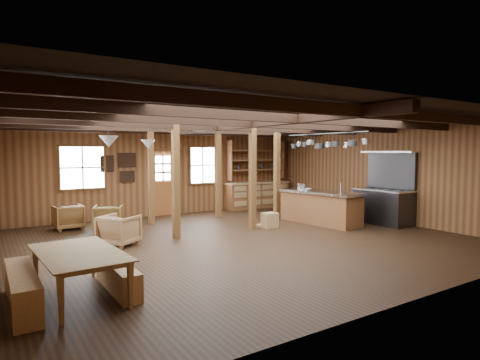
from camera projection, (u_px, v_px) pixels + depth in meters
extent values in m
cube|color=black|center=(241.00, 240.00, 9.36)|extent=(10.00, 9.00, 0.02)
cube|color=black|center=(241.00, 119.00, 9.17)|extent=(10.00, 9.00, 0.02)
cube|color=#503216|center=(382.00, 174.00, 11.97)|extent=(0.02, 9.00, 2.80)
cube|color=#503216|center=(166.00, 172.00, 13.05)|extent=(10.00, 0.02, 2.80)
cube|color=#503216|center=(420.00, 200.00, 5.48)|extent=(10.00, 0.02, 2.80)
cube|color=black|center=(363.00, 112.00, 6.24)|extent=(9.80, 0.12, 0.18)
cube|color=black|center=(299.00, 118.00, 7.50)|extent=(9.80, 0.12, 0.18)
cube|color=black|center=(254.00, 123.00, 8.76)|extent=(9.80, 0.12, 0.18)
cube|color=black|center=(220.00, 127.00, 10.01)|extent=(9.80, 0.12, 0.18)
cube|color=black|center=(193.00, 130.00, 11.27)|extent=(9.80, 0.12, 0.18)
cube|color=black|center=(175.00, 132.00, 12.36)|extent=(9.80, 0.12, 0.18)
cube|color=black|center=(241.00, 125.00, 9.18)|extent=(0.18, 8.82, 0.18)
cube|color=#432A13|center=(176.00, 180.00, 9.46)|extent=(0.15, 0.15, 2.80)
cube|color=#432A13|center=(151.00, 175.00, 11.41)|extent=(0.15, 0.15, 2.80)
cube|color=#432A13|center=(253.00, 177.00, 10.64)|extent=(0.15, 0.15, 2.80)
cube|color=#432A13|center=(218.00, 173.00, 12.60)|extent=(0.15, 0.15, 2.80)
cube|color=#432A13|center=(277.00, 173.00, 12.35)|extent=(0.15, 0.15, 2.80)
cube|color=brown|center=(167.00, 198.00, 13.06)|extent=(0.90, 0.06, 1.10)
cube|color=#432A13|center=(153.00, 183.00, 12.76)|extent=(0.06, 0.08, 2.10)
cube|color=#432A13|center=(181.00, 182.00, 13.28)|extent=(0.06, 0.08, 2.10)
cube|color=#432A13|center=(167.00, 150.00, 12.95)|extent=(1.02, 0.08, 0.06)
cube|color=white|center=(167.00, 167.00, 12.99)|extent=(0.84, 0.02, 0.90)
cube|color=white|center=(82.00, 168.00, 11.59)|extent=(1.20, 0.02, 1.20)
cube|color=#432A13|center=(82.00, 168.00, 11.59)|extent=(1.32, 0.06, 1.32)
cube|color=white|center=(202.00, 165.00, 13.69)|extent=(0.90, 0.02, 1.20)
cube|color=#432A13|center=(202.00, 165.00, 13.69)|extent=(1.02, 0.06, 1.32)
cube|color=silver|center=(127.00, 160.00, 12.28)|extent=(0.50, 0.03, 0.40)
cube|color=black|center=(127.00, 160.00, 12.27)|extent=(0.55, 0.02, 0.45)
cube|color=silver|center=(107.00, 164.00, 11.96)|extent=(0.35, 0.03, 0.45)
cube|color=black|center=(107.00, 164.00, 11.95)|extent=(0.40, 0.02, 0.50)
cube|color=silver|center=(127.00, 176.00, 12.31)|extent=(0.40, 0.03, 0.30)
cube|color=black|center=(127.00, 176.00, 12.31)|extent=(0.45, 0.02, 0.35)
cube|color=brown|center=(257.00, 196.00, 14.69)|extent=(2.50, 0.55, 0.90)
cube|color=brown|center=(257.00, 183.00, 14.64)|extent=(2.55, 0.60, 0.06)
cube|color=brown|center=(256.00, 170.00, 14.67)|extent=(2.30, 0.35, 0.04)
cube|color=brown|center=(256.00, 160.00, 14.64)|extent=(2.30, 0.35, 0.04)
cube|color=brown|center=(256.00, 151.00, 14.62)|extent=(2.30, 0.35, 0.04)
cube|color=brown|center=(229.00, 161.00, 14.02)|extent=(0.04, 0.35, 1.40)
cube|color=brown|center=(281.00, 160.00, 15.26)|extent=(0.04, 0.35, 1.40)
cylinder|color=#2F2F32|center=(108.00, 124.00, 7.56)|extent=(0.02, 0.02, 0.45)
cone|color=silver|center=(109.00, 141.00, 7.59)|extent=(0.36, 0.36, 0.22)
cylinder|color=#2F2F32|center=(148.00, 131.00, 10.05)|extent=(0.02, 0.02, 0.45)
cone|color=silver|center=(148.00, 144.00, 10.07)|extent=(0.36, 0.36, 0.22)
cylinder|color=#2F2F32|center=(325.00, 134.00, 11.01)|extent=(0.04, 3.00, 0.04)
cylinder|color=#2F2F32|center=(366.00, 135.00, 9.93)|extent=(0.01, 0.01, 0.16)
cylinder|color=silver|center=(366.00, 141.00, 9.94)|extent=(0.21, 0.21, 0.14)
cylinder|color=#2F2F32|center=(353.00, 136.00, 10.10)|extent=(0.01, 0.01, 0.21)
cylinder|color=#2F2F32|center=(352.00, 143.00, 10.12)|extent=(0.23, 0.23, 0.14)
cylinder|color=#2F2F32|center=(348.00, 138.00, 10.44)|extent=(0.01, 0.01, 0.24)
cylinder|color=silver|center=(348.00, 145.00, 10.45)|extent=(0.20, 0.20, 0.14)
cylinder|color=#2F2F32|center=(336.00, 137.00, 10.63)|extent=(0.01, 0.01, 0.21)
cylinder|color=#2F2F32|center=(336.00, 144.00, 10.64)|extent=(0.19, 0.19, 0.14)
cylinder|color=#2F2F32|center=(330.00, 138.00, 10.92)|extent=(0.01, 0.01, 0.22)
cylinder|color=silver|center=(330.00, 145.00, 10.93)|extent=(0.25, 0.25, 0.14)
cylinder|color=#2F2F32|center=(319.00, 139.00, 11.12)|extent=(0.01, 0.01, 0.27)
cylinder|color=#2F2F32|center=(319.00, 146.00, 11.14)|extent=(0.26, 0.26, 0.14)
cylinder|color=#2F2F32|center=(311.00, 137.00, 11.35)|extent=(0.01, 0.01, 0.15)
cylinder|color=silver|center=(311.00, 142.00, 11.36)|extent=(0.27, 0.27, 0.14)
cylinder|color=#2F2F32|center=(306.00, 138.00, 11.64)|extent=(0.01, 0.01, 0.20)
cylinder|color=#2F2F32|center=(306.00, 144.00, 11.65)|extent=(0.18, 0.18, 0.14)
cylinder|color=#2F2F32|center=(300.00, 138.00, 11.91)|extent=(0.01, 0.01, 0.19)
cylinder|color=silver|center=(300.00, 144.00, 11.92)|extent=(0.21, 0.21, 0.14)
cylinder|color=#2F2F32|center=(294.00, 140.00, 12.19)|extent=(0.01, 0.01, 0.25)
cylinder|color=#2F2F32|center=(294.00, 146.00, 12.21)|extent=(0.22, 0.22, 0.14)
cube|color=brown|center=(320.00, 208.00, 11.52)|extent=(1.04, 2.47, 0.86)
cube|color=silver|center=(320.00, 192.00, 11.49)|extent=(1.13, 2.58, 0.08)
cylinder|color=#2F2F32|center=(336.00, 194.00, 10.99)|extent=(0.44, 0.44, 0.06)
cylinder|color=silver|center=(341.00, 188.00, 11.08)|extent=(0.03, 0.03, 0.30)
cube|color=brown|center=(270.00, 220.00, 10.85)|extent=(0.46, 0.33, 0.41)
cube|color=#2F2F32|center=(383.00, 207.00, 11.48)|extent=(0.84, 1.58, 0.95)
cube|color=silver|center=(384.00, 190.00, 11.45)|extent=(0.86, 1.60, 0.04)
cube|color=#2F2F32|center=(391.00, 170.00, 11.58)|extent=(0.12, 1.58, 1.05)
cube|color=silver|center=(389.00, 152.00, 11.48)|extent=(0.40, 1.69, 0.05)
imported|color=olive|center=(82.00, 274.00, 5.67)|extent=(1.14, 1.92, 0.65)
cube|color=brown|center=(22.00, 290.00, 5.27)|extent=(0.33, 1.76, 0.48)
cube|color=brown|center=(118.00, 277.00, 5.94)|extent=(0.28, 1.48, 0.41)
imported|color=brown|center=(68.00, 217.00, 10.62)|extent=(0.74, 0.76, 0.66)
imported|color=brown|center=(108.00, 218.00, 10.49)|extent=(0.92, 0.94, 0.66)
imported|color=olive|center=(119.00, 230.00, 8.80)|extent=(1.03, 1.02, 0.68)
cylinder|color=silver|center=(302.00, 186.00, 12.01)|extent=(0.29, 0.29, 0.18)
imported|color=silver|center=(307.00, 190.00, 11.55)|extent=(0.24, 0.24, 0.06)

